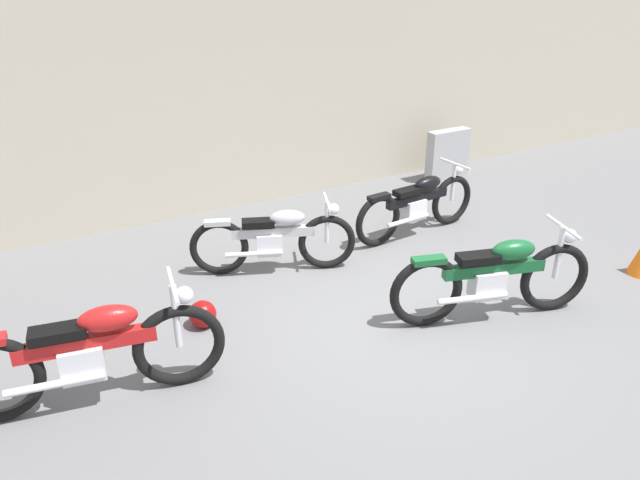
# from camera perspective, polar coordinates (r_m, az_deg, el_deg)

# --- Properties ---
(ground_plane) EXTENTS (40.00, 40.00, 0.00)m
(ground_plane) POSITION_cam_1_polar(r_m,az_deg,el_deg) (6.57, 7.52, -6.79)
(ground_plane) COLOR slate
(building_wall) EXTENTS (18.00, 0.30, 3.39)m
(building_wall) POSITION_cam_1_polar(r_m,az_deg,el_deg) (9.04, -6.28, 13.87)
(building_wall) COLOR #B2A893
(building_wall) RESTS_ON ground_plane
(stone_marker) EXTENTS (0.73, 0.20, 0.84)m
(stone_marker) POSITION_cam_1_polar(r_m,az_deg,el_deg) (10.33, 11.65, 7.63)
(stone_marker) COLOR #9E9EA3
(stone_marker) RESTS_ON ground_plane
(helmet) EXTENTS (0.28, 0.28, 0.28)m
(helmet) POSITION_cam_1_polar(r_m,az_deg,el_deg) (6.37, -10.77, -6.73)
(helmet) COLOR maroon
(helmet) RESTS_ON ground_plane
(motorcycle_black) EXTENTS (1.97, 0.55, 0.88)m
(motorcycle_black) POSITION_cam_1_polar(r_m,az_deg,el_deg) (8.23, 8.98, 3.28)
(motorcycle_black) COLOR black
(motorcycle_black) RESTS_ON ground_plane
(motorcycle_silver) EXTENTS (1.82, 0.89, 0.87)m
(motorcycle_silver) POSITION_cam_1_polar(r_m,az_deg,el_deg) (7.19, -4.19, 0.11)
(motorcycle_silver) COLOR black
(motorcycle_silver) RESTS_ON ground_plane
(motorcycle_red) EXTENTS (2.22, 0.67, 1.00)m
(motorcycle_red) POSITION_cam_1_polar(r_m,az_deg,el_deg) (5.45, -20.37, -9.74)
(motorcycle_red) COLOR black
(motorcycle_red) RESTS_ON ground_plane
(motorcycle_green) EXTENTS (2.10, 0.85, 0.97)m
(motorcycle_green) POSITION_cam_1_polar(r_m,az_deg,el_deg) (6.49, 15.77, -3.30)
(motorcycle_green) COLOR black
(motorcycle_green) RESTS_ON ground_plane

